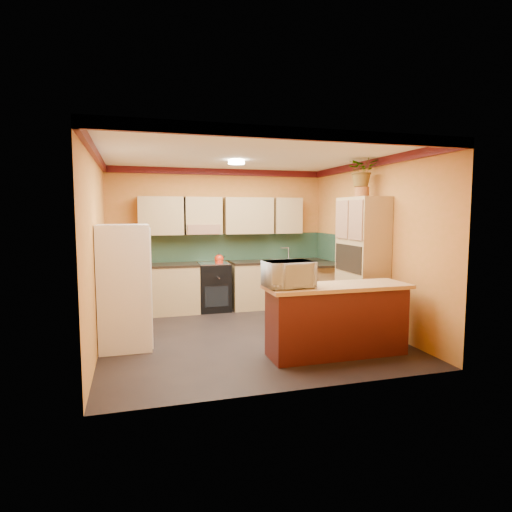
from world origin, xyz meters
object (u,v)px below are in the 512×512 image
(stove, at_px, (214,287))
(pantry, at_px, (362,264))
(fridge, at_px, (124,287))
(breakfast_bar, at_px, (337,322))
(microwave, at_px, (288,274))
(base_cabinets_back, at_px, (245,286))

(stove, xyz_separation_m, pantry, (2.02, -1.96, 0.59))
(fridge, distance_m, breakfast_bar, 2.90)
(breakfast_bar, height_order, microwave, microwave)
(stove, relative_size, microwave, 1.53)
(base_cabinets_back, distance_m, microwave, 3.06)
(base_cabinets_back, xyz_separation_m, fridge, (-2.21, -1.90, 0.41))
(breakfast_bar, relative_size, microwave, 3.02)
(pantry, bearing_deg, microwave, -147.72)
(stove, bearing_deg, pantry, -44.15)
(fridge, bearing_deg, pantry, -0.94)
(base_cabinets_back, height_order, fridge, fridge)
(base_cabinets_back, xyz_separation_m, breakfast_bar, (0.45, -2.98, 0.00))
(microwave, bearing_deg, base_cabinets_back, 81.93)
(base_cabinets_back, relative_size, microwave, 6.12)
(stove, bearing_deg, base_cabinets_back, 0.00)
(breakfast_bar, xyz_separation_m, microwave, (-0.68, 0.00, 0.66))
(base_cabinets_back, height_order, breakfast_bar, same)
(base_cabinets_back, distance_m, pantry, 2.48)
(base_cabinets_back, xyz_separation_m, pantry, (1.39, -1.96, 0.61))
(base_cabinets_back, height_order, stove, stove)
(microwave, bearing_deg, pantry, 28.55)
(pantry, height_order, breakfast_bar, pantry)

